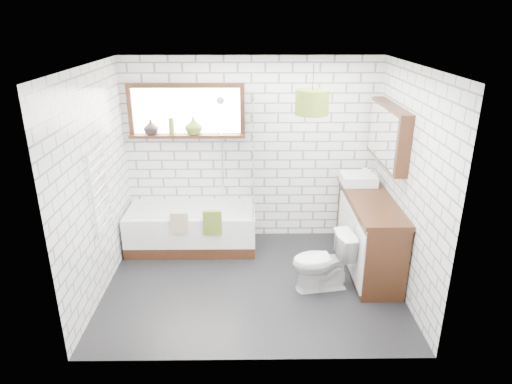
{
  "coord_description": "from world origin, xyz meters",
  "views": [
    {
      "loc": [
        -0.01,
        -4.66,
        2.97
      ],
      "look_at": [
        0.05,
        0.25,
        1.06
      ],
      "focal_mm": 32.0,
      "sensor_mm": 36.0,
      "label": 1
    }
  ],
  "objects_px": {
    "basin": "(358,179)",
    "toilet": "(322,262)",
    "bathtub": "(192,228)",
    "pendant": "(312,102)",
    "vanity": "(369,233)"
  },
  "relations": [
    {
      "from": "basin",
      "to": "toilet",
      "type": "relative_size",
      "value": 0.62
    },
    {
      "from": "basin",
      "to": "pendant",
      "type": "height_order",
      "value": "pendant"
    },
    {
      "from": "basin",
      "to": "toilet",
      "type": "bearing_deg",
      "value": -120.4
    },
    {
      "from": "toilet",
      "to": "pendant",
      "type": "xyz_separation_m",
      "value": [
        -0.15,
        0.33,
        1.75
      ]
    },
    {
      "from": "bathtub",
      "to": "basin",
      "type": "bearing_deg",
      "value": -1.25
    },
    {
      "from": "bathtub",
      "to": "vanity",
      "type": "distance_m",
      "value": 2.33
    },
    {
      "from": "vanity",
      "to": "bathtub",
      "type": "bearing_deg",
      "value": 166.33
    },
    {
      "from": "bathtub",
      "to": "pendant",
      "type": "relative_size",
      "value": 4.73
    },
    {
      "from": "bathtub",
      "to": "basin",
      "type": "xyz_separation_m",
      "value": [
        2.19,
        -0.05,
        0.72
      ]
    },
    {
      "from": "vanity",
      "to": "pendant",
      "type": "height_order",
      "value": "pendant"
    },
    {
      "from": "bathtub",
      "to": "pendant",
      "type": "distance_m",
      "value": 2.44
    },
    {
      "from": "pendant",
      "to": "toilet",
      "type": "bearing_deg",
      "value": -65.88
    },
    {
      "from": "vanity",
      "to": "toilet",
      "type": "xyz_separation_m",
      "value": [
        -0.64,
        -0.5,
        -0.12
      ]
    },
    {
      "from": "basin",
      "to": "toilet",
      "type": "height_order",
      "value": "basin"
    },
    {
      "from": "bathtub",
      "to": "vanity",
      "type": "height_order",
      "value": "vanity"
    }
  ]
}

